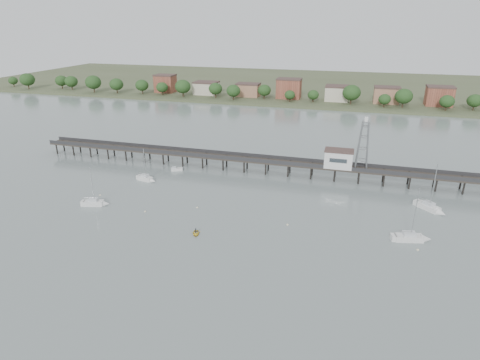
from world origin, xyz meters
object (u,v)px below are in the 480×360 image
object	(u,v)px
sailboat_d	(414,238)
sailboat_e	(432,209)
yellow_dinghy	(196,234)
sailboat_b	(147,179)
white_tender	(177,169)
pier	(256,160)
lattice_tower	(363,146)
sailboat_a	(97,203)

from	to	relation	value
sailboat_d	sailboat_e	distance (m)	17.85
sailboat_e	yellow_dinghy	distance (m)	59.49
sailboat_b	yellow_dinghy	world-z (taller)	sailboat_b
white_tender	yellow_dinghy	distance (m)	42.18
pier	lattice_tower	xyz separation A→B (m)	(31.50, 0.00, 7.31)
white_tender	sailboat_b	bearing A→B (deg)	-138.13
sailboat_a	white_tender	size ratio (longest dim) A/B	2.84
sailboat_e	sailboat_a	distance (m)	85.51
pier	sailboat_d	world-z (taller)	sailboat_d
sailboat_e	white_tender	bearing A→B (deg)	-142.76
sailboat_e	yellow_dinghy	bearing A→B (deg)	-108.40
lattice_tower	sailboat_b	size ratio (longest dim) A/B	1.49
white_tender	yellow_dinghy	size ratio (longest dim) A/B	1.36
pier	white_tender	world-z (taller)	pier
pier	sailboat_a	world-z (taller)	sailboat_a
sailboat_a	white_tender	distance (m)	30.84
sailboat_d	sailboat_e	bearing A→B (deg)	58.09
lattice_tower	sailboat_a	size ratio (longest dim) A/B	1.39
white_tender	sailboat_a	bearing A→B (deg)	-131.87
sailboat_a	pier	bearing A→B (deg)	31.59
sailboat_a	sailboat_d	bearing A→B (deg)	-12.47
sailboat_a	sailboat_b	bearing A→B (deg)	61.75
pier	lattice_tower	world-z (taller)	lattice_tower
yellow_dinghy	sailboat_a	bearing A→B (deg)	147.46
lattice_tower	sailboat_a	distance (m)	75.07
sailboat_d	sailboat_a	size ratio (longest dim) A/B	1.17
lattice_tower	sailboat_e	distance (m)	25.87
lattice_tower	pier	bearing A→B (deg)	-180.00
sailboat_b	sailboat_d	bearing A→B (deg)	1.33
pier	white_tender	size ratio (longest dim) A/B	38.32
white_tender	yellow_dinghy	bearing A→B (deg)	-84.73
sailboat_e	white_tender	distance (m)	74.64
yellow_dinghy	sailboat_d	bearing A→B (deg)	-6.99
sailboat_a	yellow_dinghy	distance (m)	31.00
sailboat_e	white_tender	size ratio (longest dim) A/B	3.36
sailboat_b	sailboat_a	distance (m)	19.29
sailboat_a	yellow_dinghy	size ratio (longest dim) A/B	3.85
yellow_dinghy	white_tender	bearing A→B (deg)	100.62
lattice_tower	sailboat_a	xyz separation A→B (m)	(-65.28, -35.56, -10.45)
pier	sailboat_e	distance (m)	51.84
sailboat_b	white_tender	xyz separation A→B (m)	(4.63, 10.70, -0.22)
lattice_tower	sailboat_e	bearing A→B (deg)	-41.02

